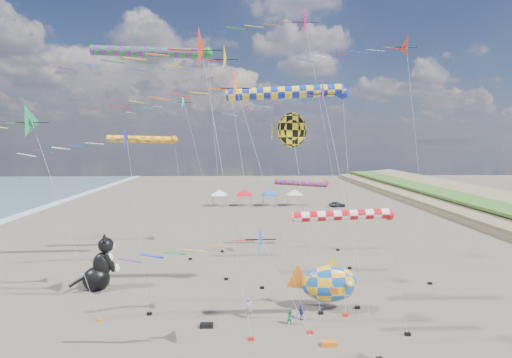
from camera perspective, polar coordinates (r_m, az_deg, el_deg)
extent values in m
cone|color=#11C7C7|center=(45.84, -9.41, 10.84)|extent=(1.62, 1.74, 1.79)
cylinder|color=#B2B2B2|center=(45.64, -7.10, 0.09)|extent=(3.47, 0.02, 17.20)
cube|color=black|center=(47.06, -4.85, -10.26)|extent=(0.36, 0.24, 0.20)
cone|color=#1A23D6|center=(29.86, -18.56, 5.54)|extent=(1.74, 1.86, 1.92)
cylinder|color=#B2B2B2|center=(30.30, -16.75, -6.80)|extent=(1.59, 0.02, 13.00)
cube|color=black|center=(32.06, -15.00, -18.09)|extent=(0.36, 0.24, 0.20)
cone|color=#E1075D|center=(41.04, 8.44, 21.84)|extent=(2.74, 2.93, 3.02)
cylinder|color=#B2B2B2|center=(39.74, 10.93, 4.48)|extent=(3.87, 0.02, 24.44)
cube|color=black|center=(42.16, 13.24, -12.26)|extent=(0.36, 0.24, 0.20)
cone|color=#1D8D50|center=(30.76, -28.08, 7.19)|extent=(2.29, 2.45, 2.52)
cylinder|color=#B2B2B2|center=(30.60, -24.72, -5.91)|extent=(3.30, 0.02, 14.08)
cube|color=black|center=(32.06, -21.37, -18.27)|extent=(0.36, 0.24, 0.20)
cone|color=blue|center=(21.84, 2.01, -8.64)|extent=(1.77, 1.89, 1.95)
cylinder|color=#B2B2B2|center=(23.21, 6.25, -17.55)|extent=(3.33, 0.02, 7.48)
cone|color=yellow|center=(34.27, -3.18, 16.54)|extent=(2.04, 2.19, 2.25)
cylinder|color=#B2B2B2|center=(33.76, -1.10, 0.17)|extent=(2.38, 0.02, 19.41)
cube|color=black|center=(35.97, 0.87, -15.25)|extent=(0.36, 0.24, 0.20)
cone|color=#FF581D|center=(25.64, 0.24, 12.94)|extent=(2.06, 2.21, 2.27)
cylinder|color=#B2B2B2|center=(25.98, 4.11, -5.05)|extent=(3.53, 0.02, 16.15)
cube|color=black|center=(28.74, 7.72, -20.82)|extent=(0.36, 0.24, 0.20)
cone|color=red|center=(38.07, 21.68, 17.67)|extent=(2.07, 2.21, 2.28)
cylinder|color=#B2B2B2|center=(37.65, 22.66, 1.59)|extent=(2.23, 0.02, 21.12)
cube|color=black|center=(40.12, 23.58, -13.49)|extent=(0.36, 0.24, 0.20)
cone|color=red|center=(25.30, -5.50, 18.30)|extent=(2.58, 2.76, 2.84)
cylinder|color=#B2B2B2|center=(24.87, -3.00, -2.83)|extent=(2.03, 0.02, 18.44)
cube|color=black|center=(27.69, -0.67, -21.85)|extent=(0.36, 0.24, 0.20)
cone|color=#6E1A98|center=(22.85, 12.93, 11.98)|extent=(1.55, 1.66, 1.72)
cylinder|color=#B2B2B2|center=(23.55, 15.16, -7.18)|extent=(2.24, 0.02, 15.45)
cylinder|color=orange|center=(43.75, -16.09, 5.46)|extent=(6.89, 0.74, 0.74)
sphere|color=orange|center=(43.06, -11.62, 5.57)|extent=(0.78, 0.78, 0.78)
cylinder|color=#B2B2B2|center=(43.39, -10.48, -3.03)|extent=(1.52, 0.02, 13.00)
cube|color=black|center=(44.67, -9.36, -11.18)|extent=(0.36, 0.24, 0.20)
cylinder|color=red|center=(26.06, 12.03, -5.09)|extent=(6.22, 0.66, 0.66)
sphere|color=red|center=(26.99, 18.46, -4.89)|extent=(0.69, 0.69, 0.69)
cylinder|color=#B2B2B2|center=(28.24, 19.67, -12.94)|extent=(1.52, 0.02, 8.09)
cube|color=black|center=(29.96, 20.84, -20.00)|extent=(0.36, 0.24, 0.20)
cylinder|color=#1225B8|center=(29.56, 4.11, 12.23)|extent=(8.44, 0.88, 0.88)
sphere|color=#1225B8|center=(30.31, 12.24, 11.96)|extent=(0.92, 0.92, 0.92)
cylinder|color=#B2B2B2|center=(30.64, 13.30, -3.43)|extent=(1.52, 0.02, 16.31)
cube|color=black|center=(33.03, 14.30, -17.35)|extent=(0.36, 0.24, 0.20)
cylinder|color=#177F2B|center=(37.62, -14.89, 17.14)|extent=(9.97, 0.86, 0.86)
sphere|color=#177F2B|center=(36.90, -6.94, 17.51)|extent=(0.90, 0.90, 0.90)
cylinder|color=#B2B2B2|center=(36.10, -5.57, 1.39)|extent=(1.52, 0.02, 20.55)
cube|color=black|center=(38.14, -4.27, -14.04)|extent=(0.36, 0.24, 0.20)
cylinder|color=red|center=(46.20, 6.37, -0.63)|extent=(5.99, 0.60, 0.60)
sphere|color=red|center=(46.75, 10.00, -0.61)|extent=(0.63, 0.63, 0.63)
cylinder|color=#B2B2B2|center=(47.48, 10.81, -5.39)|extent=(1.52, 0.02, 7.97)
cube|color=black|center=(48.52, 11.61, -9.88)|extent=(0.36, 0.24, 0.20)
ellipsoid|color=yellow|center=(30.58, 5.18, 6.98)|extent=(2.20, 0.40, 2.64)
cone|color=yellow|center=(30.43, 2.35, 7.00)|extent=(0.12, 1.80, 1.80)
cylinder|color=#B2B2B2|center=(30.31, 7.20, -5.99)|extent=(2.03, 2.03, 13.64)
cube|color=black|center=(31.58, 9.25, -18.35)|extent=(0.36, 0.24, 0.20)
ellipsoid|color=blue|center=(31.51, 10.46, -14.48)|extent=(4.54, 2.97, 2.82)
cone|color=orange|center=(31.09, 5.91, -14.70)|extent=(1.99, 0.77, 2.07)
cone|color=yellow|center=(31.10, 10.85, -12.02)|extent=(1.45, 0.57, 1.50)
cylinder|color=#B2B2B2|center=(31.76, 12.58, -16.85)|extent=(0.17, 1.04, 1.66)
cube|color=red|center=(31.58, 12.68, -18.41)|extent=(0.36, 0.24, 0.20)
imported|color=gray|center=(30.28, -1.01, -17.97)|extent=(0.66, 0.57, 1.53)
imported|color=#278D56|center=(29.54, 4.92, -19.09)|extent=(0.56, 0.45, 1.09)
imported|color=#2834A4|center=(30.36, 6.50, -18.34)|extent=(0.70, 0.63, 1.15)
cube|color=black|center=(29.45, -7.07, -20.03)|extent=(0.90, 0.44, 0.30)
cube|color=#142FD0|center=(37.75, 12.96, -14.30)|extent=(0.90, 0.44, 0.30)
cube|color=orange|center=(27.40, 10.39, -22.13)|extent=(0.90, 0.44, 0.30)
cube|color=white|center=(79.33, -5.25, -2.28)|extent=(3.00, 3.00, 0.15)
pyramid|color=white|center=(79.20, -5.25, -1.53)|extent=(4.20, 4.20, 1.00)
cylinder|color=#999999|center=(78.29, -6.24, -3.24)|extent=(0.08, 0.08, 2.20)
cylinder|color=#999999|center=(78.15, -4.33, -3.24)|extent=(0.08, 0.08, 2.20)
cylinder|color=#999999|center=(80.85, -6.11, -2.97)|extent=(0.08, 0.08, 2.20)
cylinder|color=#999999|center=(80.72, -4.27, -2.96)|extent=(0.08, 0.08, 2.20)
cube|color=red|center=(79.22, -1.63, -2.27)|extent=(3.00, 3.00, 0.15)
pyramid|color=red|center=(79.09, -1.63, -1.52)|extent=(4.20, 4.20, 1.00)
cylinder|color=#999999|center=(78.09, -2.57, -3.24)|extent=(0.08, 0.08, 2.20)
cylinder|color=#999999|center=(78.12, -0.66, -3.23)|extent=(0.08, 0.08, 2.20)
cylinder|color=#999999|center=(80.67, -2.56, -2.96)|extent=(0.08, 0.08, 2.20)
cylinder|color=#999999|center=(80.69, -0.71, -2.95)|extent=(0.08, 0.08, 2.20)
cube|color=blue|center=(79.43, 1.98, -2.25)|extent=(3.00, 3.00, 0.15)
pyramid|color=blue|center=(79.30, 1.98, -1.50)|extent=(4.20, 4.20, 1.00)
cylinder|color=#999999|center=(78.22, 1.10, -3.22)|extent=(0.08, 0.08, 2.20)
cylinder|color=#999999|center=(78.42, 3.00, -3.20)|extent=(0.08, 0.08, 2.20)
cylinder|color=#999999|center=(80.79, 0.99, -2.94)|extent=(0.08, 0.08, 2.20)
cylinder|color=#999999|center=(80.98, 2.83, -2.93)|extent=(0.08, 0.08, 2.20)
cube|color=silver|center=(79.95, 5.56, -2.22)|extent=(3.00, 3.00, 0.15)
pyramid|color=silver|center=(79.82, 5.57, -1.48)|extent=(4.20, 4.20, 1.00)
cylinder|color=#999999|center=(78.67, 4.74, -3.19)|extent=(0.08, 0.08, 2.20)
cylinder|color=#999999|center=(79.03, 6.62, -3.16)|extent=(0.08, 0.08, 2.20)
cylinder|color=#999999|center=(81.22, 4.52, -2.91)|extent=(0.08, 0.08, 2.20)
cylinder|color=#999999|center=(81.57, 6.34, -2.89)|extent=(0.08, 0.08, 2.20)
imported|color=#26262D|center=(79.75, 11.50, -3.56)|extent=(3.29, 1.59, 1.08)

